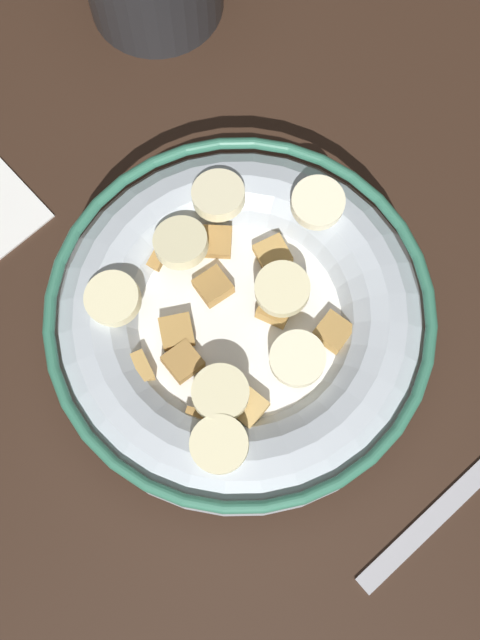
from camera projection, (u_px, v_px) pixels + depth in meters
ground_plane at (240, 341)px, 42.05cm from camera, size 105.51×105.51×2.00cm
cereal_bowl at (239, 322)px, 38.63cm from camera, size 19.26×19.26×5.46cm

